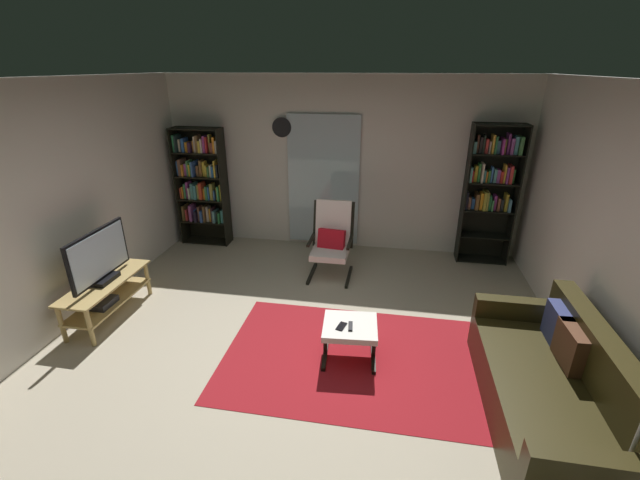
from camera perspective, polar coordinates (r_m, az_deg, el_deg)
name	(u,v)px	position (r m, az deg, el deg)	size (l,w,h in m)	color
ground_plane	(302,356)	(4.33, -2.47, -15.72)	(7.02, 7.02, 0.00)	#AFA38B
wall_back	(341,165)	(6.39, 2.92, 10.25)	(5.60, 0.06, 2.60)	silver
wall_left	(33,219)	(4.98, -34.81, 2.38)	(0.06, 6.00, 2.60)	silver
wall_right	(638,260)	(4.07, 37.57, -2.19)	(0.06, 6.00, 2.60)	silver
glass_door_panel	(323,182)	(6.43, 0.45, 8.05)	(1.10, 0.01, 2.00)	silver
area_rug	(351,358)	(4.31, 4.35, -15.85)	(2.54, 1.72, 0.01)	maroon
tv_stand	(106,294)	(5.33, -27.36, -6.62)	(0.43, 1.17, 0.46)	tan
television	(99,258)	(5.16, -28.09, -2.19)	(0.20, 0.92, 0.60)	black
bookshelf_near_tv	(202,183)	(6.83, -15.97, 7.54)	(0.77, 0.30, 1.84)	black
bookshelf_near_sofa	(491,186)	(6.33, 22.44, 6.92)	(0.71, 0.30, 1.99)	black
leather_sofa	(554,389)	(4.01, 29.51, -17.45)	(0.87, 1.92, 0.81)	#2E280F
lounge_armchair	(332,238)	(5.63, 1.63, 0.29)	(0.57, 0.65, 1.02)	black
ottoman	(350,330)	(4.13, 4.15, -12.30)	(0.56, 0.52, 0.39)	white
tv_remote	(351,326)	(4.05, 4.22, -11.75)	(0.04, 0.14, 0.02)	black
cell_phone	(341,326)	(4.05, 2.97, -11.78)	(0.07, 0.14, 0.01)	black
wall_clock	(282,127)	(6.39, -5.29, 15.19)	(0.29, 0.03, 0.29)	silver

